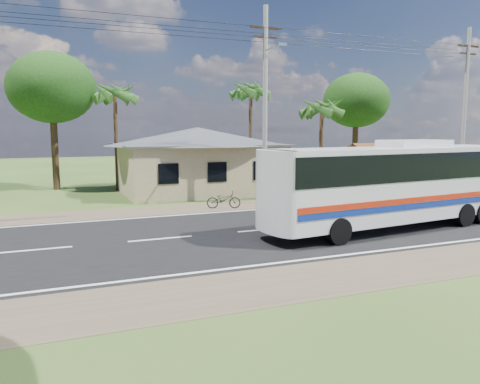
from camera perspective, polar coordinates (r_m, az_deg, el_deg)
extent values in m
plane|color=#274117|center=(19.97, 3.08, -4.67)|extent=(120.00, 120.00, 0.00)
cube|color=black|center=(19.97, 3.08, -4.64)|extent=(120.00, 10.00, 0.02)
cube|color=brown|center=(25.90, -3.04, -1.82)|extent=(120.00, 3.00, 0.01)
cube|color=brown|center=(14.54, 14.18, -9.56)|extent=(120.00, 3.00, 0.01)
cube|color=silver|center=(24.22, -1.65, -2.42)|extent=(120.00, 0.15, 0.01)
cube|color=silver|center=(15.96, 10.34, -7.83)|extent=(120.00, 0.15, 0.01)
cube|color=silver|center=(19.97, 3.09, -4.60)|extent=(120.00, 0.15, 0.01)
cube|color=tan|center=(32.15, -5.16, 2.86)|extent=(10.00, 8.00, 3.20)
cube|color=#4C4F54|center=(32.06, -5.19, 5.80)|extent=(10.60, 8.60, 0.10)
pyramid|color=#4C4F54|center=(32.04, -5.22, 7.85)|extent=(12.40, 10.00, 1.20)
cube|color=black|center=(27.49, -8.70, 2.21)|extent=(1.20, 0.08, 1.20)
cube|color=black|center=(28.33, -2.79, 2.45)|extent=(1.20, 0.08, 1.20)
cube|color=black|center=(29.46, 2.73, 2.64)|extent=(1.20, 0.08, 1.20)
cylinder|color=#341F12|center=(31.04, 15.84, 1.87)|extent=(0.16, 0.16, 2.60)
cylinder|color=#341F12|center=(33.94, 12.12, 2.46)|extent=(0.16, 0.16, 2.60)
cylinder|color=#341F12|center=(34.05, 21.97, 2.09)|extent=(0.16, 0.16, 2.60)
cylinder|color=#341F12|center=(36.71, 18.08, 2.63)|extent=(0.16, 0.16, 2.60)
cube|color=brown|center=(32.92, 18.37, 4.88)|extent=(5.20, 2.28, 0.90)
cube|color=brown|center=(34.63, 16.01, 5.09)|extent=(5.20, 2.28, 0.90)
cube|color=#341F12|center=(33.76, 17.18, 5.58)|extent=(5.20, 0.12, 0.12)
cube|color=#9E9E99|center=(31.11, 18.92, 0.19)|extent=(7.00, 0.30, 0.90)
cylinder|color=#9E9E99|center=(26.71, 3.07, 10.29)|extent=(0.26, 0.26, 11.00)
cube|color=#341F12|center=(27.25, 3.14, 19.36)|extent=(1.80, 0.12, 0.12)
cube|color=#341F12|center=(27.15, 3.13, 18.33)|extent=(1.40, 0.10, 0.10)
cylinder|color=#9E9E99|center=(35.74, 25.69, 8.88)|extent=(0.26, 0.26, 11.00)
cube|color=#341F12|center=(36.15, 26.09, 15.69)|extent=(1.80, 0.12, 0.12)
cube|color=#341F12|center=(36.08, 26.05, 14.91)|extent=(1.40, 0.10, 0.10)
cylinder|color=gray|center=(26.14, 4.10, 17.18)|extent=(0.08, 2.00, 0.08)
cube|color=gray|center=(25.26, 5.15, 17.51)|extent=(0.50, 0.18, 0.12)
cylinder|color=black|center=(24.97, -14.81, 19.76)|extent=(16.00, 0.02, 0.02)
cylinder|color=black|center=(31.09, 16.35, 17.23)|extent=(15.00, 0.02, 0.02)
cylinder|color=#47301E|center=(33.77, 9.83, 5.38)|extent=(0.28, 0.28, 6.00)
cylinder|color=#47301E|center=(36.12, 1.29, 6.82)|extent=(0.28, 0.28, 7.50)
cylinder|color=#47301E|center=(33.94, -14.85, 6.10)|extent=(0.28, 0.28, 7.00)
cylinder|color=#47301E|center=(35.68, -21.64, 5.03)|extent=(0.50, 0.50, 5.95)
ellipsoid|color=#12340E|center=(35.78, -21.97, 11.72)|extent=(6.00, 6.00, 4.92)
cylinder|color=#47301E|center=(41.55, 13.83, 5.39)|extent=(0.50, 0.50, 5.60)
ellipsoid|color=#12340E|center=(41.60, 14.00, 10.79)|extent=(5.60, 5.60, 4.59)
cube|color=silver|center=(21.12, 18.45, 1.06)|extent=(12.38, 3.82, 3.04)
cube|color=black|center=(21.05, 18.54, 3.12)|extent=(12.43, 3.89, 1.12)
cube|color=black|center=(17.18, 4.40, 1.38)|extent=(0.37, 2.33, 1.83)
cube|color=#B3210B|center=(20.33, 21.02, -0.88)|extent=(11.91, 1.32, 0.22)
cube|color=navy|center=(20.37, 20.99, -1.58)|extent=(11.91, 1.32, 0.22)
cube|color=silver|center=(21.75, 20.48, 5.58)|extent=(3.20, 1.94, 0.30)
cylinder|color=black|center=(17.74, 11.94, -4.71)|extent=(1.05, 0.46, 1.01)
cylinder|color=black|center=(19.54, 7.53, -3.47)|extent=(1.05, 0.46, 1.01)
cylinder|color=black|center=(22.91, 25.67, -2.53)|extent=(1.05, 0.46, 1.01)
cylinder|color=black|center=(24.33, 21.25, -1.74)|extent=(1.05, 0.46, 1.01)
cylinder|color=black|center=(25.26, 23.05, -1.51)|extent=(1.05, 0.46, 1.01)
imported|color=black|center=(25.35, -2.01, -0.93)|extent=(1.93, 1.21, 0.96)
imported|color=navy|center=(33.78, 24.72, 1.14)|extent=(0.63, 0.42, 1.70)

